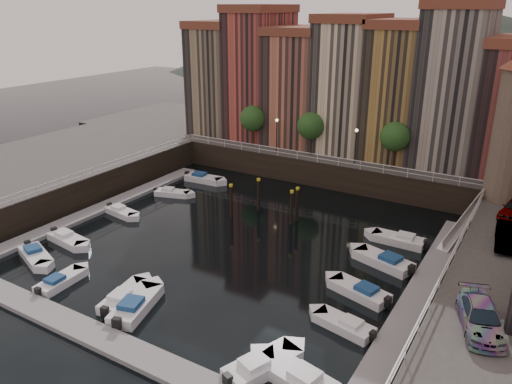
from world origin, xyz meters
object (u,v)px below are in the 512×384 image
Objects in this scene: boat_left_0 at (35,256)px; boat_left_2 at (121,212)px; car_c at (481,319)px; mooring_pilings at (269,202)px; car_b at (507,237)px; boat_left_1 at (67,239)px; gangway at (464,220)px.

boat_left_0 is 1.12× the size of boat_left_2.
car_c is at bearing -2.30° from boat_left_2.
car_b is at bearing -4.02° from mooring_pilings.
car_b reaches higher than boat_left_1.
boat_left_1 is 1.10× the size of boat_left_2.
mooring_pilings is 18.98m from boat_left_1.
mooring_pilings is (-17.34, -4.64, -0.27)m from gangway.
mooring_pilings is at bearing 170.01° from car_b.
mooring_pilings reaches higher than boat_left_2.
boat_left_2 is at bearing 150.28° from car_c.
car_b is 0.92× the size of car_c.
boat_left_2 is 35.04m from car_c.
boat_left_0 is at bearing -76.71° from boat_left_2.
boat_left_1 is (-0.30, 3.49, -0.01)m from boat_left_0.
gangway is at bearing 39.53° from boat_left_1.
gangway reaches higher than boat_left_2.
gangway is 32.73m from boat_left_2.
car_c is at bearing -32.74° from mooring_pilings.
boat_left_0 is (-12.30, -17.63, -1.29)m from mooring_pilings.
boat_left_1 is at bearing -76.75° from boat_left_2.
gangway is 7.46m from car_b.
gangway reaches higher than boat_left_1.
car_b is (33.77, 12.65, 3.41)m from boat_left_1.
boat_left_1 is at bearing -165.43° from car_b.
car_c reaches higher than gangway.
car_b is at bearing 70.52° from car_c.
car_b is (33.47, 16.14, 3.40)m from boat_left_0.
mooring_pilings is 15.02m from boat_left_2.
car_c is (3.73, -18.19, 1.81)m from gangway.
car_c is at bearing 27.39° from boat_left_0.
boat_left_1 reaches higher than boat_left_2.
car_b reaches higher than boat_left_2.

